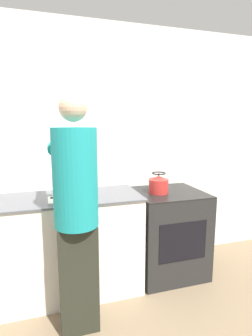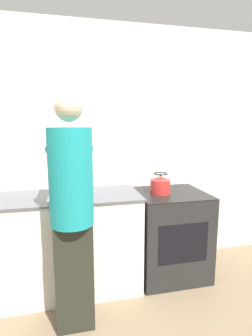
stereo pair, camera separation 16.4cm
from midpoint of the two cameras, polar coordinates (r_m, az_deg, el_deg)
The scene contains 8 objects.
ground_plane at distance 2.62m, azimuth -6.31°, elevation -27.53°, with size 12.00×12.00×0.00m, color #7A664C.
wall_back at distance 2.81m, azimuth -8.51°, elevation 3.85°, with size 8.00×0.05×2.60m.
counter at distance 2.61m, azimuth -15.55°, elevation -15.98°, with size 1.78×0.59×0.93m.
oven at distance 2.88m, azimuth 11.18°, elevation -13.81°, with size 0.70×0.65×0.89m.
person at distance 1.97m, azimuth -9.35°, elevation -8.35°, with size 0.36×0.60×1.78m.
cutting_board at distance 2.33m, azimuth -11.21°, elevation -6.51°, with size 0.29×0.21×0.02m.
knife at distance 2.36m, azimuth -12.09°, elevation -6.06°, with size 0.19×0.07×0.01m.
kettle at distance 2.65m, azimuth 9.23°, elevation -3.69°, with size 0.20×0.20×0.21m.
Camera 2 is at (-0.14, -2.10, 1.58)m, focal length 28.00 mm.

